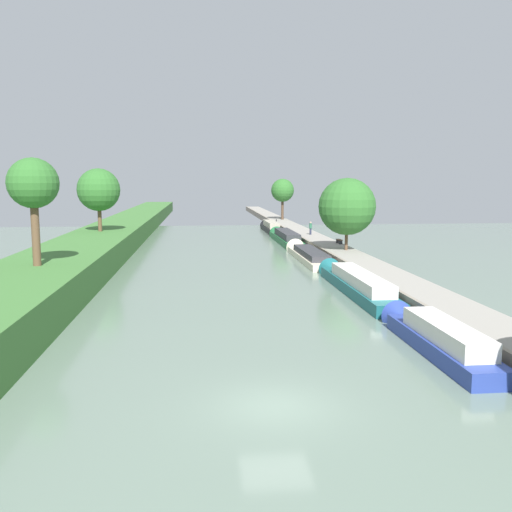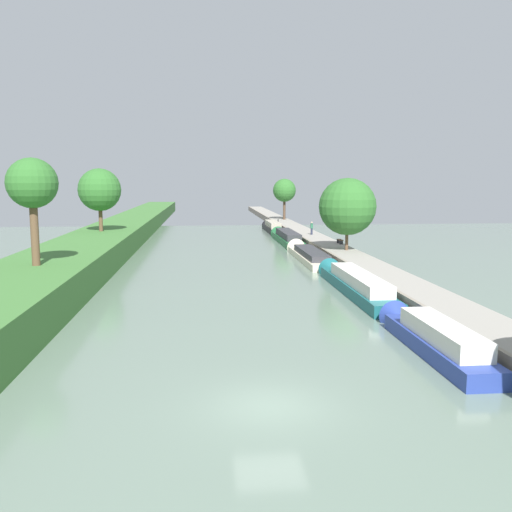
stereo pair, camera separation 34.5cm
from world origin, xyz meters
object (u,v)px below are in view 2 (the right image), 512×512
Objects in this scene: narrowboat_teal at (354,283)px; narrowboat_cream at (308,255)px; mooring_bollard_far at (278,221)px; park_bench at (340,241)px; narrowboat_blue at (433,337)px; narrowboat_green at (286,237)px; narrowboat_black at (272,227)px; person_walking at (312,228)px.

narrowboat_cream is at bearing 90.78° from narrowboat_teal.
mooring_bollard_far is 0.30× the size of park_bench.
narrowboat_blue is at bearing -96.95° from park_bench.
mooring_bollard_far is at bearing 94.20° from park_bench.
narrowboat_cream is 37.73m from mooring_bollard_far.
narrowboat_black is (0.09, 15.87, 0.02)m from narrowboat_green.
person_walking is (3.20, -0.57, 1.25)m from narrowboat_green.
narrowboat_blue is 13.89m from narrowboat_teal.
person_walking reaches higher than narrowboat_green.
narrowboat_green is at bearing 111.31° from park_bench.
narrowboat_teal is at bearing -101.20° from park_bench.
person_walking is at bearing 96.06° from park_bench.
narrowboat_blue reaches higher than narrowboat_cream.
narrowboat_green is 3.48m from person_walking.
park_bench is at bearing -68.69° from narrowboat_green.
narrowboat_green is at bearing -90.31° from narrowboat_black.
narrowboat_black reaches higher than narrowboat_blue.
narrowboat_black is at bearing 89.69° from narrowboat_green.
narrowboat_teal is 0.96× the size of narrowboat_green.
narrowboat_green is 22.09m from mooring_bollard_far.
narrowboat_cream is 10.20× the size of park_bench.
narrowboat_teal is 1.03× the size of narrowboat_cream.
narrowboat_green is 15.87m from narrowboat_black.
narrowboat_blue is 62.02m from narrowboat_black.
narrowboat_teal is 54.30m from mooring_bollard_far.
narrowboat_blue is 45.71m from person_walking.
narrowboat_green is at bearing 90.03° from narrowboat_blue.
narrowboat_blue reaches higher than mooring_bollard_far.
narrowboat_green is at bearing -94.88° from mooring_bollard_far.
narrowboat_blue is 0.64× the size of narrowboat_green.
narrowboat_cream is at bearing -90.37° from narrowboat_black.
narrowboat_cream is 15.52m from person_walking.
person_walking reaches higher than park_bench.
person_walking is (3.11, -16.44, 1.23)m from narrowboat_black.
narrowboat_cream is at bearing -93.04° from mooring_bollard_far.
narrowboat_teal reaches higher than park_bench.
narrowboat_blue is 7.00× the size of park_bench.
person_walking is 10.54m from park_bench.
park_bench reaches higher than mooring_bollard_far.
narrowboat_black reaches higher than mooring_bollard_far.
narrowboat_cream is at bearing -133.77° from park_bench.
narrowboat_cream is 31.53m from narrowboat_black.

